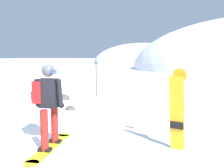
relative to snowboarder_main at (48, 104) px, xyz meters
The scene contains 7 objects.
ground_plane 0.96m from the snowboarder_main, behind, with size 300.00×300.00×0.00m, color white.
ridge_peak_far 53.37m from the snowboarder_main, 109.59° to the left, with size 23.19×20.87×9.76m.
snowboarder_main is the anchor object (origin of this frame).
spare_snowboard 2.57m from the snowboarder_main, 24.33° to the left, with size 0.28×0.32×1.64m.
piste_marker_near 6.28m from the snowboarder_main, 113.26° to the left, with size 0.20×0.20×1.68m.
rock_dark 3.65m from the snowboarder_main, 121.17° to the left, with size 0.38×0.32×0.26m.
rock_small 5.72m from the snowboarder_main, 126.94° to the left, with size 0.62×0.53×0.44m.
Camera 1 is at (3.71, -3.57, 1.87)m, focal length 38.90 mm.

